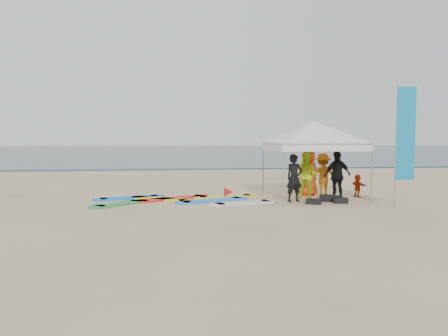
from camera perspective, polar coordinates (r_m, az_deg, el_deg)
ground at (r=12.07m, az=-0.01°, el=-6.56°), size 120.00×120.00×0.00m
ocean at (r=71.83m, az=-5.80°, el=2.25°), size 160.00×84.00×0.08m
shoreline_foam at (r=30.09m, az=-4.19°, el=-0.22°), size 160.00×1.20×0.01m
person_black_a at (r=15.19m, az=9.17°, el=-1.30°), size 0.68×0.54×1.65m
person_yellow at (r=15.74m, az=10.82°, el=-1.02°), size 1.03×0.95×1.71m
person_orange_a at (r=16.41m, az=12.80°, el=-0.98°), size 1.06×0.62×1.63m
person_black_b at (r=15.91m, az=14.59°, el=-0.95°), size 1.09×0.61×1.75m
person_orange_b at (r=16.93m, az=11.05°, el=-0.60°), size 1.00×0.81×1.75m
person_seated at (r=16.98m, az=17.06°, el=-2.22°), size 0.41×0.82×0.85m
canopy_tent at (r=15.93m, az=11.63°, el=6.00°), size 4.25×4.25×3.20m
feather_flag at (r=14.72m, az=22.56°, el=4.01°), size 0.65×0.04×3.89m
marker_pennant at (r=13.79m, az=0.63°, el=-3.16°), size 0.28×0.28×0.64m
gear_pile at (r=15.35m, az=13.46°, el=-4.04°), size 1.50×1.00×0.22m
surfboard_spread at (r=15.41m, az=-5.58°, el=-4.14°), size 5.94×2.84×0.07m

